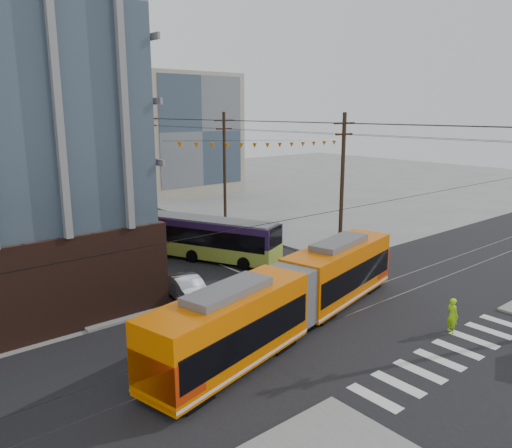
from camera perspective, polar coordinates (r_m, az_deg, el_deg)
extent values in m
plane|color=slate|center=(27.01, 15.50, -11.94)|extent=(160.00, 160.00, 0.00)
cube|color=gray|center=(71.67, -9.33, 10.17)|extent=(14.00, 14.00, 16.00)
cube|color=#8C99A5|center=(90.32, -14.80, 9.80)|extent=(16.00, 16.00, 14.00)
cylinder|color=black|center=(75.60, -17.35, 8.00)|extent=(0.30, 0.30, 11.00)
imported|color=#8F949F|center=(30.93, -8.43, -6.90)|extent=(2.21, 4.64, 1.47)
imported|color=silver|center=(36.58, -13.79, -4.18)|extent=(2.71, 4.70, 1.28)
imported|color=#4B525A|center=(41.43, -17.90, -2.40)|extent=(3.73, 5.25, 1.33)
imported|color=#A1F412|center=(27.64, 21.52, -9.70)|extent=(0.63, 0.78, 1.86)
cube|color=gray|center=(39.18, 9.66, -3.16)|extent=(2.64, 4.37, 0.87)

